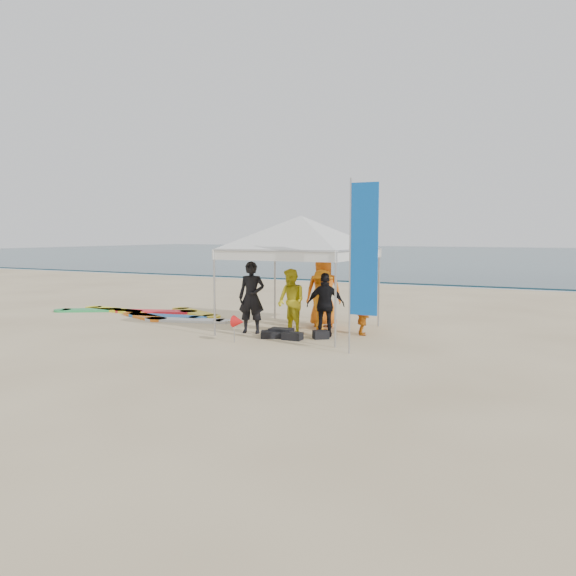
% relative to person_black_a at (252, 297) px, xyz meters
% --- Properties ---
extents(ground, '(120.00, 120.00, 0.00)m').
position_rel_person_black_a_xyz_m(ground, '(0.64, -2.61, -0.92)').
color(ground, beige).
rests_on(ground, ground).
extents(ocean, '(160.00, 84.00, 0.08)m').
position_rel_person_black_a_xyz_m(ocean, '(0.64, 57.39, -0.88)').
color(ocean, '#0C2633').
rests_on(ocean, ground).
extents(shoreline_foam, '(160.00, 1.20, 0.01)m').
position_rel_person_black_a_xyz_m(shoreline_foam, '(0.64, 15.59, -0.91)').
color(shoreline_foam, silver).
rests_on(shoreline_foam, ground).
extents(person_black_a, '(0.76, 0.61, 1.83)m').
position_rel_person_black_a_xyz_m(person_black_a, '(0.00, 0.00, 0.00)').
color(person_black_a, black).
rests_on(person_black_a, ground).
extents(person_yellow, '(1.00, 0.92, 1.64)m').
position_rel_person_black_a_xyz_m(person_yellow, '(0.92, 0.40, -0.09)').
color(person_yellow, yellow).
rests_on(person_yellow, ground).
extents(person_orange_a, '(1.16, 1.12, 1.59)m').
position_rel_person_black_a_xyz_m(person_orange_a, '(1.42, 1.23, -0.12)').
color(person_orange_a, orange).
rests_on(person_orange_a, ground).
extents(person_black_b, '(1.00, 0.70, 1.58)m').
position_rel_person_black_a_xyz_m(person_black_b, '(1.89, 0.34, -0.13)').
color(person_black_b, black).
rests_on(person_black_b, ground).
extents(person_orange_b, '(1.12, 0.94, 1.95)m').
position_rel_person_black_a_xyz_m(person_orange_b, '(1.25, 1.75, 0.06)').
color(person_orange_b, '#D76113').
rests_on(person_orange_b, ground).
extents(person_seated, '(0.59, 0.91, 0.93)m').
position_rel_person_black_a_xyz_m(person_seated, '(2.61, 1.02, -0.45)').
color(person_seated, '#CF6912').
rests_on(person_seated, ground).
extents(canopy_tent, '(4.52, 4.52, 3.41)m').
position_rel_person_black_a_xyz_m(canopy_tent, '(0.98, 0.85, 2.06)').
color(canopy_tent, '#A5A5A8').
rests_on(canopy_tent, ground).
extents(feather_flag, '(0.62, 0.04, 3.67)m').
position_rel_person_black_a_xyz_m(feather_flag, '(3.36, -1.22, 1.25)').
color(feather_flag, '#A5A5A8').
rests_on(feather_flag, ground).
extents(marker_pennant, '(0.28, 0.28, 0.64)m').
position_rel_person_black_a_xyz_m(marker_pennant, '(0.39, -1.27, -0.42)').
color(marker_pennant, '#A5A5A8').
rests_on(marker_pennant, ground).
extents(gear_pile, '(1.67, 0.91, 0.22)m').
position_rel_person_black_a_xyz_m(gear_pile, '(1.12, -0.23, -0.82)').
color(gear_pile, black).
rests_on(gear_pile, ground).
extents(surfboard_spread, '(6.14, 2.66, 0.07)m').
position_rel_person_black_a_xyz_m(surfboard_spread, '(-4.40, 1.39, -0.88)').
color(surfboard_spread, yellow).
rests_on(surfboard_spread, ground).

